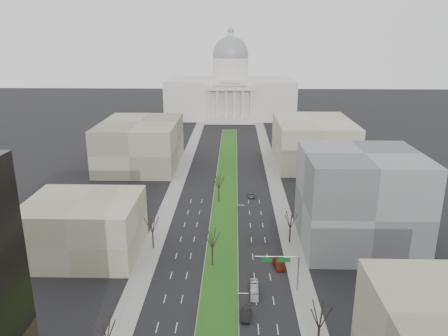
% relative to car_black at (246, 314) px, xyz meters
% --- Properties ---
extents(ground, '(600.00, 600.00, 0.00)m').
position_rel_car_black_xyz_m(ground, '(-5.37, 59.11, -0.78)').
color(ground, black).
rests_on(ground, ground).
extents(median, '(8.00, 222.03, 0.20)m').
position_rel_car_black_xyz_m(median, '(-5.37, 58.10, -0.68)').
color(median, '#999993').
rests_on(median, ground).
extents(sidewalk_left, '(5.00, 330.00, 0.15)m').
position_rel_car_black_xyz_m(sidewalk_left, '(-22.87, 34.11, -0.70)').
color(sidewalk_left, gray).
rests_on(sidewalk_left, ground).
extents(sidewalk_right, '(5.00, 330.00, 0.15)m').
position_rel_car_black_xyz_m(sidewalk_right, '(12.13, 34.11, -0.70)').
color(sidewalk_right, gray).
rests_on(sidewalk_right, ground).
extents(capitol, '(80.00, 46.00, 55.00)m').
position_rel_car_black_xyz_m(capitol, '(-5.37, 208.70, 15.53)').
color(capitol, beige).
rests_on(capitol, ground).
extents(building_beige_left, '(26.00, 22.00, 14.00)m').
position_rel_car_black_xyz_m(building_beige_left, '(-38.37, 24.11, 6.22)').
color(building_beige_left, tan).
rests_on(building_beige_left, ground).
extents(building_grey_right, '(28.00, 26.00, 24.00)m').
position_rel_car_black_xyz_m(building_grey_right, '(28.63, 31.11, 11.22)').
color(building_grey_right, slate).
rests_on(building_grey_right, ground).
extents(building_far_left, '(30.00, 40.00, 18.00)m').
position_rel_car_black_xyz_m(building_far_left, '(-40.37, 99.11, 8.22)').
color(building_far_left, gray).
rests_on(building_far_left, ground).
extents(building_far_right, '(30.00, 40.00, 18.00)m').
position_rel_car_black_xyz_m(building_far_right, '(29.63, 104.11, 8.22)').
color(building_far_right, tan).
rests_on(building_far_right, ground).
extents(tree_left_mid, '(5.40, 5.40, 9.72)m').
position_rel_car_black_xyz_m(tree_left_mid, '(-22.57, -12.89, 6.22)').
color(tree_left_mid, black).
rests_on(tree_left_mid, ground).
extents(tree_left_far, '(5.28, 5.28, 9.50)m').
position_rel_car_black_xyz_m(tree_left_far, '(-22.57, 27.11, 6.06)').
color(tree_left_far, black).
rests_on(tree_left_far, ground).
extents(tree_right_mid, '(5.52, 5.52, 9.94)m').
position_rel_car_black_xyz_m(tree_right_mid, '(11.83, -8.89, 6.38)').
color(tree_right_mid, black).
rests_on(tree_right_mid, ground).
extents(tree_right_far, '(5.04, 5.04, 9.07)m').
position_rel_car_black_xyz_m(tree_right_far, '(11.83, 31.11, 5.75)').
color(tree_right_far, black).
rests_on(tree_right_far, ground).
extents(tree_median_b, '(5.40, 5.40, 9.72)m').
position_rel_car_black_xyz_m(tree_median_b, '(-7.37, 19.11, 6.22)').
color(tree_median_b, black).
rests_on(tree_median_b, ground).
extents(tree_median_c, '(5.40, 5.40, 9.72)m').
position_rel_car_black_xyz_m(tree_median_c, '(-7.37, 59.11, 6.22)').
color(tree_median_c, black).
rests_on(tree_median_c, ground).
extents(streetlamp_median_b, '(1.90, 0.20, 9.16)m').
position_rel_car_black_xyz_m(streetlamp_median_b, '(-1.61, -5.89, 4.03)').
color(streetlamp_median_b, gray).
rests_on(streetlamp_median_b, ground).
extents(streetlamp_median_c, '(1.90, 0.20, 9.16)m').
position_rel_car_black_xyz_m(streetlamp_median_c, '(-1.61, 34.11, 4.03)').
color(streetlamp_median_c, gray).
rests_on(streetlamp_median_c, ground).
extents(mast_arm_signs, '(9.12, 0.24, 8.09)m').
position_rel_car_black_xyz_m(mast_arm_signs, '(8.12, 9.14, 5.33)').
color(mast_arm_signs, gray).
rests_on(mast_arm_signs, ground).
extents(car_black, '(2.04, 4.85, 1.56)m').
position_rel_car_black_xyz_m(car_black, '(0.00, 0.00, 0.00)').
color(car_black, black).
rests_on(car_black, ground).
extents(car_red, '(2.98, 5.52, 1.52)m').
position_rel_car_black_xyz_m(car_red, '(7.85, 18.80, -0.02)').
color(car_red, maroon).
rests_on(car_red, ground).
extents(car_grey_far, '(2.41, 4.55, 1.22)m').
position_rel_car_black_xyz_m(car_grey_far, '(3.09, 63.84, -0.17)').
color(car_grey_far, '#4A4C51').
rests_on(car_grey_far, ground).
extents(box_van, '(1.77, 6.78, 1.88)m').
position_rel_car_black_xyz_m(box_van, '(1.86, 7.92, 0.16)').
color(box_van, silver).
rests_on(box_van, ground).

